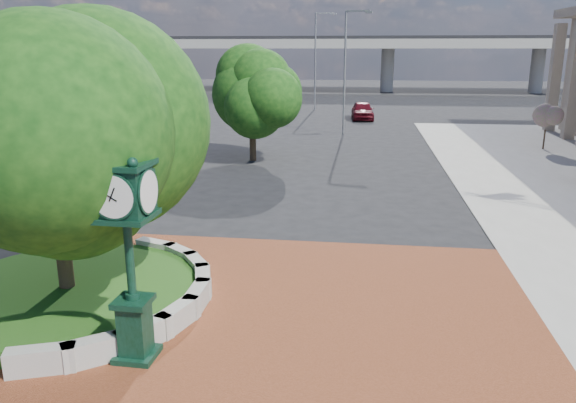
# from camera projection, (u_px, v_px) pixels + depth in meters

# --- Properties ---
(ground) EXTENTS (200.00, 200.00, 0.00)m
(ground) POSITION_uv_depth(u_px,v_px,m) (274.00, 314.00, 12.87)
(ground) COLOR black
(ground) RESTS_ON ground
(plaza) EXTENTS (12.00, 12.00, 0.04)m
(plaza) POSITION_uv_depth(u_px,v_px,m) (267.00, 334.00, 11.91)
(plaza) COLOR brown
(plaza) RESTS_ON ground
(planter_wall) EXTENTS (2.96, 6.77, 0.54)m
(planter_wall) POSITION_uv_depth(u_px,v_px,m) (160.00, 296.00, 13.14)
(planter_wall) COLOR #9E9B93
(planter_wall) RESTS_ON ground
(grass_bed) EXTENTS (6.10, 6.10, 0.40)m
(grass_bed) POSITION_uv_depth(u_px,v_px,m) (68.00, 294.00, 13.45)
(grass_bed) COLOR #1D4012
(grass_bed) RESTS_ON ground
(overpass) EXTENTS (90.00, 12.00, 7.50)m
(overpass) POSITION_uv_depth(u_px,v_px,m) (351.00, 44.00, 78.11)
(overpass) COLOR #9E9B93
(overpass) RESTS_ON ground
(tree_planter) EXTENTS (5.20, 5.20, 6.33)m
(tree_planter) POSITION_uv_depth(u_px,v_px,m) (52.00, 148.00, 12.53)
(tree_planter) COLOR #38281C
(tree_planter) RESTS_ON ground
(tree_street) EXTENTS (4.40, 4.40, 5.45)m
(tree_street) POSITION_uv_depth(u_px,v_px,m) (252.00, 100.00, 29.74)
(tree_street) COLOR #38281C
(tree_street) RESTS_ON ground
(post_clock) EXTENTS (0.98, 0.98, 4.56)m
(post_clock) POSITION_uv_depth(u_px,v_px,m) (128.00, 238.00, 10.35)
(post_clock) COLOR black
(post_clock) RESTS_ON ground
(parked_car) EXTENTS (2.06, 4.58, 1.53)m
(parked_car) POSITION_uv_depth(u_px,v_px,m) (362.00, 111.00, 47.99)
(parked_car) COLOR #4F0B15
(parked_car) RESTS_ON ground
(street_lamp_near) EXTENTS (1.84, 0.65, 8.37)m
(street_lamp_near) POSITION_uv_depth(u_px,v_px,m) (348.00, 63.00, 38.65)
(street_lamp_near) COLOR slate
(street_lamp_near) RESTS_ON ground
(street_lamp_far) EXTENTS (2.07, 0.44, 9.24)m
(street_lamp_far) POSITION_uv_depth(u_px,v_px,m) (318.00, 54.00, 54.82)
(street_lamp_far) COLOR slate
(street_lamp_far) RESTS_ON ground
(shrub_far) EXTENTS (1.20, 1.20, 2.20)m
(shrub_far) POSITION_uv_depth(u_px,v_px,m) (546.00, 123.00, 33.39)
(shrub_far) COLOR #38281C
(shrub_far) RESTS_ON ground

